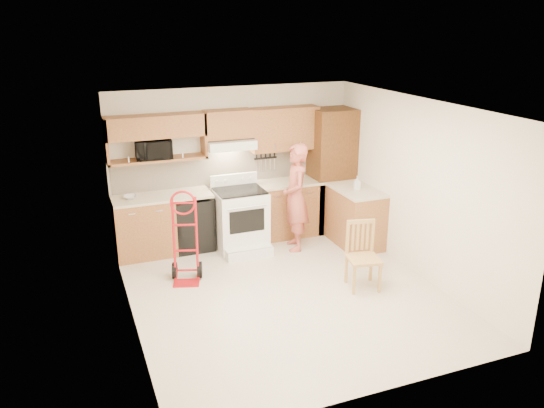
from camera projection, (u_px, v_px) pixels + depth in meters
floor at (285, 293)px, 7.32m from camera, size 4.00×4.50×0.02m
ceiling at (287, 105)px, 6.51m from camera, size 4.00×4.50×0.02m
wall_back at (233, 163)px, 8.91m from camera, size 4.00×0.02×2.50m
wall_front at (382, 279)px, 4.92m from camera, size 4.00×0.02×2.50m
wall_left at (125, 225)px, 6.22m from camera, size 0.02×4.50×2.50m
wall_right at (418, 188)px, 7.60m from camera, size 0.02×4.50×2.50m
backsplash at (234, 167)px, 8.90m from camera, size 3.92×0.03×0.55m
lower_cab_left at (144, 227)px, 8.36m from camera, size 0.90×0.60×0.90m
dishwasher at (192, 223)px, 8.62m from camera, size 0.60×0.60×0.85m
lower_cab_right at (287, 209)px, 9.18m from camera, size 1.14×0.60×0.90m
countertop_left at (162, 196)px, 8.31m from camera, size 1.50×0.63×0.04m
countertop_right at (287, 182)px, 9.02m from camera, size 1.14×0.63×0.04m
cab_return_right at (355, 218)px, 8.77m from camera, size 0.60×1.00×0.90m
countertop_return at (357, 190)px, 8.62m from camera, size 0.63×1.00×0.04m
pantry_tall at (331, 170)px, 9.26m from camera, size 0.70×0.60×2.10m
upper_cab_left at (156, 126)px, 8.09m from camera, size 1.50×0.33×0.34m
upper_shelf_mw at (158, 159)px, 8.25m from camera, size 1.50×0.33×0.04m
upper_cab_center at (228, 124)px, 8.49m from camera, size 0.76×0.33×0.44m
upper_cab_right at (284, 129)px, 8.86m from camera, size 1.14×0.33×0.70m
range_hood at (230, 144)px, 8.53m from camera, size 0.76×0.46×0.14m
knife_strip at (266, 162)px, 9.05m from camera, size 0.40×0.05×0.29m
microwave at (153, 149)px, 8.18m from camera, size 0.55×0.39×0.30m
range at (241, 215)px, 8.53m from camera, size 0.78×1.02×1.15m
person at (296, 197)px, 8.47m from camera, size 0.53×0.69×1.71m
hand_truck at (185, 241)px, 7.44m from camera, size 0.58×0.55×1.20m
dining_chair at (364, 256)px, 7.31m from camera, size 0.50×0.53×0.92m
soap_bottle at (357, 183)px, 8.58m from camera, size 0.12×0.12×0.21m
bowl at (130, 197)px, 8.13m from camera, size 0.22×0.22×0.05m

